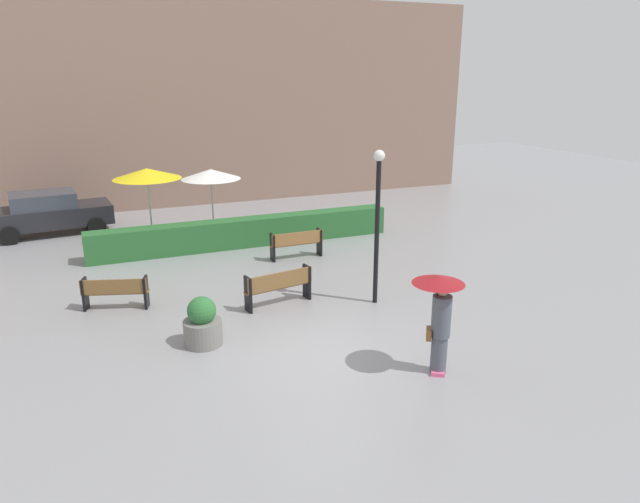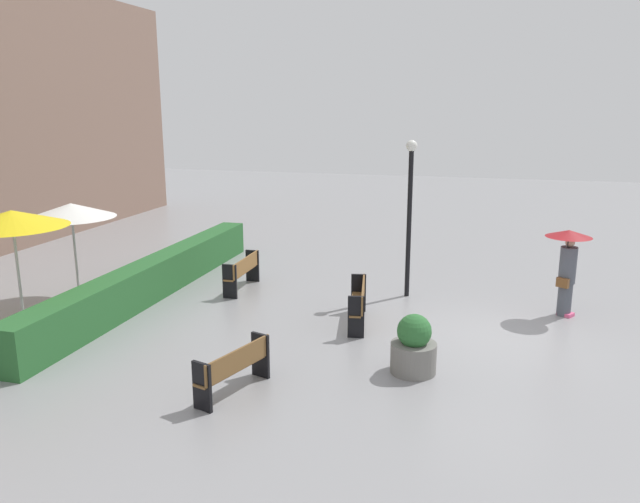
% 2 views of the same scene
% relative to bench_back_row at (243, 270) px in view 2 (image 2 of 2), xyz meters
% --- Properties ---
extents(ground_plane, '(60.00, 60.00, 0.00)m').
position_rel_bench_back_row_xyz_m(ground_plane, '(-1.79, -6.41, -0.53)').
color(ground_plane, gray).
extents(bench_back_row, '(1.74, 0.39, 0.89)m').
position_rel_bench_back_row_xyz_m(bench_back_row, '(0.00, 0.00, 0.00)').
color(bench_back_row, olive).
rests_on(bench_back_row, ground).
extents(bench_far_left, '(1.65, 0.82, 0.82)m').
position_rel_bench_back_row_xyz_m(bench_far_left, '(-5.68, -2.16, -0.05)').
color(bench_far_left, brown).
rests_on(bench_far_left, ground).
extents(bench_mid_center, '(1.85, 0.65, 0.92)m').
position_rel_bench_back_row_xyz_m(bench_mid_center, '(-1.77, -3.50, 0.02)').
color(bench_mid_center, brown).
rests_on(bench_mid_center, ground).
extents(pedestrian_with_umbrella, '(1.02, 1.02, 2.05)m').
position_rel_bench_back_row_xyz_m(pedestrian_with_umbrella, '(0.02, -7.99, 0.82)').
color(pedestrian_with_umbrella, '#4C515B').
rests_on(pedestrian_with_umbrella, ground).
extents(planter_pot, '(0.84, 0.84, 1.11)m').
position_rel_bench_back_row_xyz_m(planter_pot, '(-4.04, -4.99, -0.05)').
color(planter_pot, slate).
rests_on(planter_pot, ground).
extents(lamp_post, '(0.28, 0.28, 3.96)m').
position_rel_bench_back_row_xyz_m(lamp_post, '(0.60, -4.27, 1.90)').
color(lamp_post, black).
rests_on(lamp_post, ground).
extents(patio_umbrella_yellow, '(2.29, 2.29, 2.66)m').
position_rel_bench_back_row_xyz_m(patio_umbrella_yellow, '(-4.10, 3.45, 1.95)').
color(patio_umbrella_yellow, silver).
rests_on(patio_umbrella_yellow, ground).
extents(patio_umbrella_white, '(2.12, 2.12, 2.46)m').
position_rel_bench_back_row_xyz_m(patio_umbrella_white, '(-1.89, 3.68, 1.75)').
color(patio_umbrella_white, silver).
rests_on(patio_umbrella_white, ground).
extents(hedge_strip, '(10.42, 0.70, 0.97)m').
position_rel_bench_back_row_xyz_m(hedge_strip, '(-1.14, 1.99, -0.05)').
color(hedge_strip, '#28602D').
rests_on(hedge_strip, ground).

